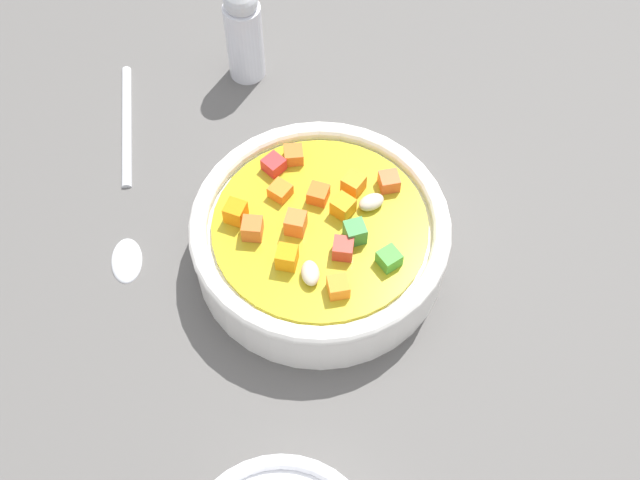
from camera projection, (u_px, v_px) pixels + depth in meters
ground_plane at (320, 264)px, 60.04cm from camera, size 140.00×140.00×2.00cm
soup_bowl_main at (320, 237)px, 57.08cm from camera, size 17.51×17.51×5.47cm
spoon at (126, 188)px, 61.80cm from camera, size 10.56×18.57×0.90cm
pepper_shaker at (244, 32)px, 64.80cm from camera, size 2.91×2.91×8.83cm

